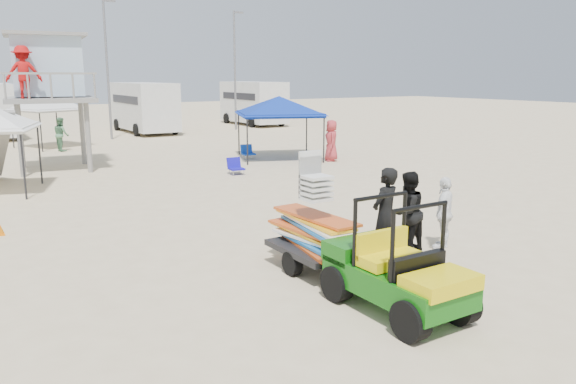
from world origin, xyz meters
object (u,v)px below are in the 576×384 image
utility_cart (398,262)px  man_left (385,215)px  surf_trailer (314,229)px  canopy_blue (279,99)px  lifeguard_tower (45,71)px

utility_cart → man_left: (1.52, 2.03, 0.12)m
surf_trailer → canopy_blue: (7.16, 13.29, 1.83)m
utility_cart → surf_trailer: bearing=89.8°
lifeguard_tower → canopy_blue: (9.37, -2.11, -1.21)m
surf_trailer → man_left: surf_trailer is taller
surf_trailer → man_left: bearing=-11.2°
man_left → canopy_blue: 14.81m
lifeguard_tower → canopy_blue: lifeguard_tower is taller
surf_trailer → lifeguard_tower: size_ratio=0.43×
man_left → lifeguard_tower: (-3.72, 15.70, 2.91)m
man_left → canopy_blue: size_ratio=0.43×
utility_cart → surf_trailer: 2.33m
surf_trailer → man_left: size_ratio=1.17×
man_left → lifeguard_tower: bearing=-93.5°
utility_cart → canopy_blue: size_ratio=0.54×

